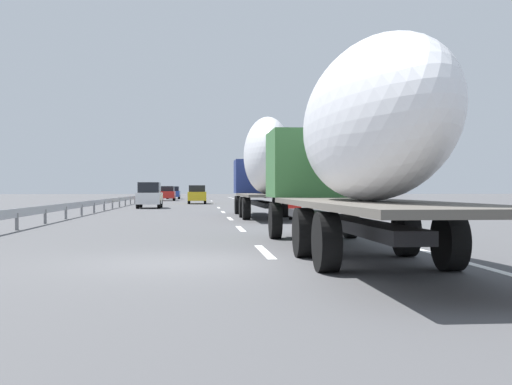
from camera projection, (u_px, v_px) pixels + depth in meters
The scene contains 22 objects.
ground_plane at pixel (195, 206), 52.22m from camera, with size 260.00×260.00×0.00m, color #4C4C4F.
lane_stripe_0 at pixel (265, 252), 14.53m from camera, with size 3.20×0.20×0.01m, color white.
lane_stripe_1 at pixel (241, 229), 22.91m from camera, with size 3.20×0.20×0.01m, color white.
lane_stripe_2 at pixel (230, 219), 30.69m from camera, with size 3.20×0.20×0.01m, color white.
lane_stripe_3 at pixel (223, 212), 39.52m from camera, with size 3.20×0.20×0.01m, color white.
lane_stripe_4 at pixel (219, 208), 48.61m from camera, with size 3.20×0.20×0.01m, color white.
lane_stripe_5 at pixel (213, 203), 66.82m from camera, with size 3.20×0.20×0.01m, color white.
lane_stripe_6 at pixel (214, 203), 65.77m from camera, with size 3.20×0.20×0.01m, color white.
lane_stripe_7 at pixel (212, 201), 76.34m from camera, with size 3.20×0.20×0.01m, color white.
edge_line_right at pixel (256, 205), 57.69m from camera, with size 110.00×0.20×0.01m, color white.
truck_lead at pixel (265, 164), 32.06m from camera, with size 12.51×2.55×4.93m.
truck_trailing at pixel (354, 141), 13.54m from camera, with size 13.82×2.55×4.26m.
car_red_compact at pixel (168, 193), 77.67m from camera, with size 4.31×1.75×1.77m.
car_blue_sedan at pixel (173, 193), 90.90m from camera, with size 4.70×1.86×1.80m.
car_yellow_coupe at pixel (197, 194), 61.83m from camera, with size 4.75×1.77×1.79m.
car_white_van at pixel (150, 195), 47.53m from camera, with size 4.02×1.75×1.92m.
road_sign at pixel (280, 177), 50.14m from camera, with size 0.10×0.90×3.47m.
tree_0 at pixel (304, 162), 68.95m from camera, with size 3.29×3.29×7.01m.
tree_1 at pixel (289, 167), 67.71m from camera, with size 2.68×2.68×5.88m.
tree_2 at pixel (311, 166), 58.49m from camera, with size 2.91×2.91×5.77m.
tree_3 at pixel (265, 172), 101.70m from camera, with size 2.57×2.57×6.94m.
guardrail_median at pixel (125, 199), 54.67m from camera, with size 94.00×0.10×0.76m.
Camera 1 is at (-12.45, -0.31, 1.43)m, focal length 44.71 mm.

